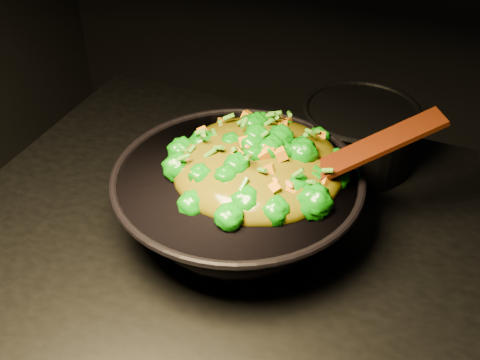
% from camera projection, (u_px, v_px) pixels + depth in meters
% --- Properties ---
extents(wok, '(0.52, 0.52, 0.11)m').
position_uv_depth(wok, '(238.00, 203.00, 0.99)').
color(wok, black).
rests_on(wok, stovetop).
extents(stir_fry, '(0.34, 0.34, 0.10)m').
position_uv_depth(stir_fry, '(258.00, 145.00, 0.94)').
color(stir_fry, '#0E7908').
rests_on(stir_fry, wok).
extents(spatula, '(0.26, 0.20, 0.12)m').
position_uv_depth(spatula, '(351.00, 157.00, 0.91)').
color(spatula, '#391104').
rests_on(spatula, wok).
extents(back_pot, '(0.26, 0.26, 0.12)m').
position_uv_depth(back_pot, '(359.00, 135.00, 1.14)').
color(back_pot, black).
rests_on(back_pot, stovetop).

